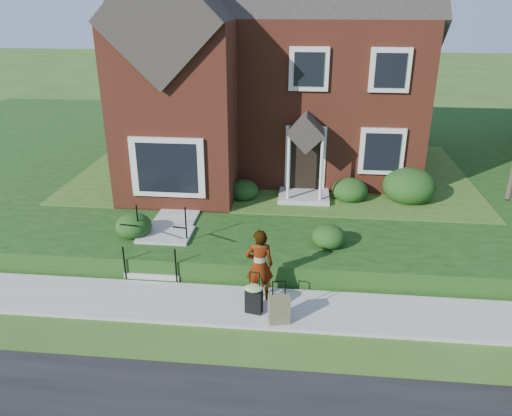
# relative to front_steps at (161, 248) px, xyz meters

# --- Properties ---
(ground) EXTENTS (120.00, 120.00, 0.00)m
(ground) POSITION_rel_front_steps_xyz_m (2.50, -1.84, -0.47)
(ground) COLOR #2D5119
(ground) RESTS_ON ground
(sidewalk) EXTENTS (60.00, 1.60, 0.08)m
(sidewalk) POSITION_rel_front_steps_xyz_m (2.50, -1.84, -0.43)
(sidewalk) COLOR #9E9B93
(sidewalk) RESTS_ON ground
(terrace) EXTENTS (44.00, 20.00, 0.60)m
(terrace) POSITION_rel_front_steps_xyz_m (6.50, 9.06, -0.17)
(terrace) COLOR #15370F
(terrace) RESTS_ON ground
(walkway) EXTENTS (1.20, 6.00, 0.06)m
(walkway) POSITION_rel_front_steps_xyz_m (0.00, 3.16, 0.16)
(walkway) COLOR #9E9B93
(walkway) RESTS_ON terrace
(main_house) EXTENTS (10.40, 10.20, 9.40)m
(main_house) POSITION_rel_front_steps_xyz_m (2.29, 7.76, 4.79)
(main_house) COLOR maroon
(main_house) RESTS_ON terrace
(front_steps) EXTENTS (1.40, 2.02, 1.50)m
(front_steps) POSITION_rel_front_steps_xyz_m (0.00, 0.00, 0.00)
(front_steps) COLOR #9E9B93
(front_steps) RESTS_ON ground
(foundation_shrubs) EXTENTS (10.12, 4.76, 1.16)m
(foundation_shrubs) POSITION_rel_front_steps_xyz_m (3.20, 3.23, 0.62)
(foundation_shrubs) COLOR black
(foundation_shrubs) RESTS_ON terrace
(woman) EXTENTS (0.71, 0.53, 1.77)m
(woman) POSITION_rel_front_steps_xyz_m (2.76, -1.53, 0.49)
(woman) COLOR #999999
(woman) RESTS_ON sidewalk
(suitcase_black) EXTENTS (0.47, 0.41, 0.99)m
(suitcase_black) POSITION_rel_front_steps_xyz_m (2.69, -2.09, -0.01)
(suitcase_black) COLOR black
(suitcase_black) RESTS_ON sidewalk
(suitcase_olive) EXTENTS (0.50, 0.35, 0.99)m
(suitcase_olive) POSITION_rel_front_steps_xyz_m (3.27, -2.41, -0.06)
(suitcase_olive) COLOR brown
(suitcase_olive) RESTS_ON sidewalk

